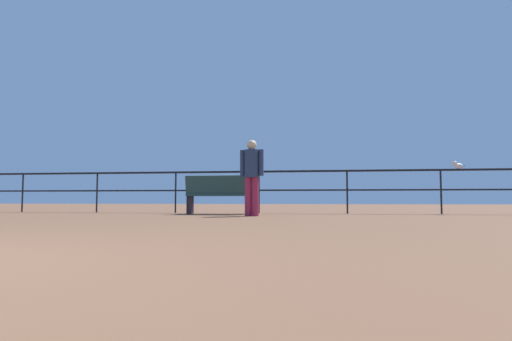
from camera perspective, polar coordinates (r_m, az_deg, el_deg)
pier_railing at (r=11.21m, az=-5.32°, el=-1.53°), size 24.84×0.05×1.11m
bench_near_left at (r=10.26m, az=-4.91°, el=-3.01°), size 1.64×0.71×0.93m
person_by_bench at (r=9.13m, az=-0.58°, el=-0.23°), size 0.53×0.32×1.65m
seagull_on_rail at (r=11.43m, az=25.58°, el=0.63°), size 0.37×0.25×0.19m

